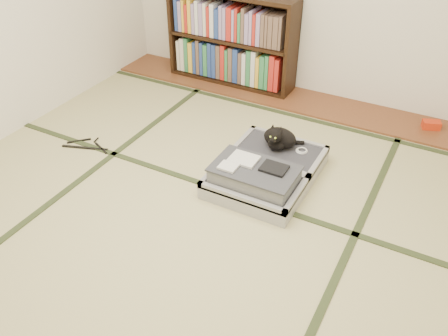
% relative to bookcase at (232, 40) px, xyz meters
% --- Properties ---
extents(floor, '(4.50, 4.50, 0.00)m').
position_rel_bookcase_xyz_m(floor, '(0.79, -2.07, -0.45)').
color(floor, tan).
rests_on(floor, ground).
extents(wood_strip, '(4.00, 0.50, 0.02)m').
position_rel_bookcase_xyz_m(wood_strip, '(0.79, -0.07, -0.44)').
color(wood_strip, brown).
rests_on(wood_strip, ground).
extents(red_item, '(0.17, 0.14, 0.07)m').
position_rel_bookcase_xyz_m(red_item, '(2.00, -0.04, -0.40)').
color(red_item, red).
rests_on(red_item, wood_strip).
extents(room_shell, '(4.50, 4.50, 4.50)m').
position_rel_bookcase_xyz_m(room_shell, '(0.79, -2.07, 1.01)').
color(room_shell, white).
rests_on(room_shell, ground).
extents(tatami_borders, '(4.00, 4.50, 0.01)m').
position_rel_bookcase_xyz_m(tatami_borders, '(0.79, -1.58, -0.45)').
color(tatami_borders, '#2D381E').
rests_on(tatami_borders, ground).
extents(bookcase, '(1.32, 0.30, 0.92)m').
position_rel_bookcase_xyz_m(bookcase, '(0.00, 0.00, 0.00)').
color(bookcase, black).
rests_on(bookcase, wood_strip).
extents(suitcase, '(0.68, 0.90, 0.27)m').
position_rel_bookcase_xyz_m(suitcase, '(1.02, -1.43, -0.36)').
color(suitcase, '#A1A0A5').
rests_on(suitcase, floor).
extents(cat, '(0.30, 0.30, 0.24)m').
position_rel_bookcase_xyz_m(cat, '(1.01, -1.13, -0.23)').
color(cat, black).
rests_on(cat, suitcase).
extents(cable_coil, '(0.09, 0.09, 0.02)m').
position_rel_bookcase_xyz_m(cable_coil, '(1.19, -1.09, -0.31)').
color(cable_coil, white).
rests_on(cable_coil, suitcase).
extents(hanger, '(0.41, 0.25, 0.01)m').
position_rel_bookcase_xyz_m(hanger, '(-0.48, -1.68, -0.44)').
color(hanger, black).
rests_on(hanger, floor).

